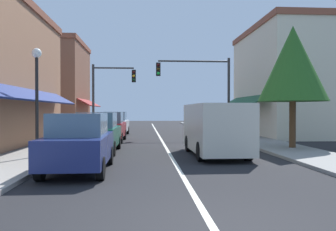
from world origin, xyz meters
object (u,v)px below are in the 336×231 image
at_px(parked_car_second_left, 98,133).
at_px(traffic_signal_mast_arm, 203,83).
at_px(traffic_signal_left_corner, 108,88).
at_px(van_in_lane, 215,128).
at_px(parked_car_nearest_left, 79,143).
at_px(parked_car_far_left, 116,124).
at_px(tree_right_near, 293,64).
at_px(parked_car_third_left, 109,127).
at_px(street_lamp_left_near, 37,83).

distance_m(parked_car_second_left, traffic_signal_mast_arm, 10.72).
bearing_deg(traffic_signal_left_corner, van_in_lane, -64.26).
bearing_deg(traffic_signal_mast_arm, parked_car_nearest_left, -114.57).
distance_m(parked_car_far_left, tree_right_near, 14.08).
xyz_separation_m(parked_car_third_left, parked_car_far_left, (-0.06, 5.19, 0.00)).
xyz_separation_m(parked_car_third_left, traffic_signal_left_corner, (-0.55, 4.65, 2.59)).
xyz_separation_m(parked_car_second_left, parked_car_third_left, (-0.03, 5.43, 0.00)).
distance_m(traffic_signal_mast_arm, street_lamp_left_near, 13.28).
bearing_deg(traffic_signal_left_corner, street_lamp_left_near, -96.45).
bearing_deg(van_in_lane, tree_right_near, 22.71).
height_order(van_in_lane, tree_right_near, tree_right_near).
height_order(traffic_signal_left_corner, street_lamp_left_near, traffic_signal_left_corner).
height_order(parked_car_nearest_left, van_in_lane, van_in_lane).
relative_size(parked_car_far_left, traffic_signal_mast_arm, 0.75).
height_order(traffic_signal_mast_arm, street_lamp_left_near, traffic_signal_mast_arm).
height_order(van_in_lane, traffic_signal_mast_arm, traffic_signal_mast_arm).
relative_size(traffic_signal_mast_arm, traffic_signal_left_corner, 1.06).
bearing_deg(street_lamp_left_near, parked_car_nearest_left, -52.72).
distance_m(parked_car_nearest_left, parked_car_second_left, 4.90).
height_order(parked_car_far_left, tree_right_near, tree_right_near).
xyz_separation_m(parked_car_second_left, traffic_signal_left_corner, (-0.58, 10.08, 2.59)).
bearing_deg(parked_car_nearest_left, traffic_signal_mast_arm, 64.88).
bearing_deg(parked_car_second_left, parked_car_third_left, 90.96).
bearing_deg(traffic_signal_mast_arm, parked_car_far_left, 159.49).
bearing_deg(parked_car_third_left, van_in_lane, -52.88).
bearing_deg(van_in_lane, parked_car_nearest_left, -145.35).
xyz_separation_m(parked_car_far_left, street_lamp_left_near, (-1.88, -12.81, 2.00)).
xyz_separation_m(parked_car_nearest_left, traffic_signal_mast_arm, (6.03, 13.20, 2.91)).
distance_m(parked_car_far_left, van_in_lane, 13.06).
bearing_deg(traffic_signal_left_corner, parked_car_far_left, 47.81).
distance_m(parked_car_far_left, street_lamp_left_near, 13.10).
bearing_deg(parked_car_far_left, traffic_signal_mast_arm, -18.92).
bearing_deg(parked_car_third_left, street_lamp_left_near, -103.25).
bearing_deg(traffic_signal_mast_arm, street_lamp_left_near, -127.66).
bearing_deg(parked_car_nearest_left, street_lamp_left_near, 126.73).
bearing_deg(street_lamp_left_near, tree_right_near, 13.03).
xyz_separation_m(traffic_signal_mast_arm, street_lamp_left_near, (-8.10, -10.49, -0.91)).
relative_size(parked_car_second_left, tree_right_near, 0.71).
xyz_separation_m(parked_car_nearest_left, parked_car_far_left, (-0.18, 15.52, 0.00)).
bearing_deg(street_lamp_left_near, parked_car_third_left, 75.70).
height_order(parked_car_third_left, van_in_lane, van_in_lane).
height_order(parked_car_second_left, parked_car_third_left, same).
bearing_deg(van_in_lane, traffic_signal_mast_arm, 82.27).
bearing_deg(parked_car_third_left, traffic_signal_mast_arm, 26.04).
height_order(parked_car_second_left, traffic_signal_mast_arm, traffic_signal_mast_arm).
xyz_separation_m(van_in_lane, traffic_signal_left_corner, (-5.54, 11.50, 2.32)).
relative_size(parked_car_third_left, parked_car_far_left, 1.00).
bearing_deg(parked_car_second_left, parked_car_far_left, 91.13).
bearing_deg(van_in_lane, parked_car_far_left, 111.85).
bearing_deg(parked_car_second_left, van_in_lane, -15.30).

